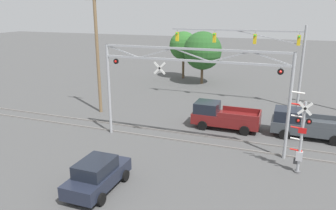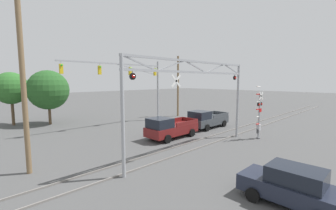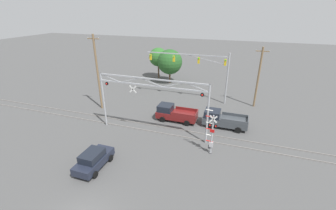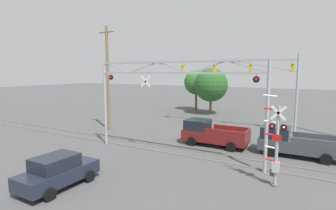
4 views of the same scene
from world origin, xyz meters
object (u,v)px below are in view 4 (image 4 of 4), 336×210
object	(u,v)px
pickup_truck_lead	(211,133)
background_tree_far_left_verge	(211,85)
traffic_signal_span	(259,76)
crossing_gantry	(172,88)
utility_pole_left	(108,78)
crossing_signal_mast	(276,148)
background_tree_beyond_span	(196,82)
pickup_truck_following	(294,143)
sedan_waiting	(58,171)

from	to	relation	value
pickup_truck_lead	background_tree_far_left_verge	size ratio (longest dim) A/B	0.80
traffic_signal_span	background_tree_far_left_verge	xyz separation A→B (m)	(-7.78, 7.04, -1.36)
crossing_gantry	utility_pole_left	bearing A→B (deg)	156.44
crossing_signal_mast	pickup_truck_lead	xyz separation A→B (m)	(-5.65, 5.83, -1.08)
crossing_signal_mast	traffic_signal_span	distance (m)	14.55
pickup_truck_lead	background_tree_beyond_span	size ratio (longest dim) A/B	0.83
utility_pole_left	pickup_truck_following	bearing A→B (deg)	0.17
pickup_truck_following	background_tree_beyond_span	xyz separation A→B (m)	(-15.04, 17.07, 3.43)
traffic_signal_span	utility_pole_left	world-z (taller)	utility_pole_left
pickup_truck_following	background_tree_far_left_verge	world-z (taller)	background_tree_far_left_verge
crossing_signal_mast	traffic_signal_span	world-z (taller)	traffic_signal_span
pickup_truck_following	background_tree_beyond_span	size ratio (longest dim) A/B	0.86
pickup_truck_lead	crossing_signal_mast	bearing A→B (deg)	-45.91
crossing_gantry	utility_pole_left	world-z (taller)	utility_pole_left
sedan_waiting	utility_pole_left	xyz separation A→B (m)	(-7.12, 11.75, 4.57)
crossing_gantry	background_tree_far_left_verge	size ratio (longest dim) A/B	1.96
traffic_signal_span	crossing_gantry	bearing A→B (deg)	-106.71
crossing_gantry	utility_pole_left	xyz separation A→B (m)	(-9.87, 4.30, 0.52)
crossing_gantry	sedan_waiting	size ratio (longest dim) A/B	3.09
crossing_signal_mast	background_tree_far_left_verge	bearing A→B (deg)	118.56
sedan_waiting	background_tree_beyond_span	distance (m)	29.48
traffic_signal_span	background_tree_far_left_verge	bearing A→B (deg)	137.89
background_tree_far_left_verge	traffic_signal_span	bearing A→B (deg)	-42.11
utility_pole_left	background_tree_far_left_verge	xyz separation A→B (m)	(5.67, 14.68, -1.25)
crossing_signal_mast	pickup_truck_lead	bearing A→B (deg)	134.09
crossing_gantry	background_tree_far_left_verge	bearing A→B (deg)	102.47
crossing_gantry	background_tree_far_left_verge	distance (m)	19.45
traffic_signal_span	pickup_truck_following	size ratio (longest dim) A/B	2.38
crossing_gantry	pickup_truck_lead	world-z (taller)	crossing_gantry
traffic_signal_span	sedan_waiting	size ratio (longest dim) A/B	3.10
pickup_truck_lead	background_tree_beyond_span	world-z (taller)	background_tree_beyond_span
crossing_signal_mast	traffic_signal_span	xyz separation A→B (m)	(-3.50, 13.68, 3.48)
traffic_signal_span	background_tree_beyond_span	bearing A→B (deg)	139.41
background_tree_beyond_span	background_tree_far_left_verge	bearing A→B (deg)	-36.71
sedan_waiting	background_tree_far_left_verge	world-z (taller)	background_tree_far_left_verge
traffic_signal_span	sedan_waiting	bearing A→B (deg)	-108.09
pickup_truck_lead	traffic_signal_span	bearing A→B (deg)	74.69
background_tree_beyond_span	background_tree_far_left_verge	world-z (taller)	background_tree_far_left_verge
traffic_signal_span	sedan_waiting	world-z (taller)	traffic_signal_span
crossing_gantry	crossing_signal_mast	bearing A→B (deg)	-13.82
crossing_gantry	pickup_truck_lead	bearing A→B (deg)	70.65
crossing_signal_mast	pickup_truck_following	xyz separation A→B (m)	(0.48, 6.10, -1.08)
pickup_truck_following	crossing_gantry	bearing A→B (deg)	-150.05
traffic_signal_span	background_tree_far_left_verge	size ratio (longest dim) A/B	1.97
crossing_signal_mast	sedan_waiting	xyz separation A→B (m)	(-9.83, -5.71, -1.20)
crossing_signal_mast	pickup_truck_lead	world-z (taller)	crossing_signal_mast
crossing_gantry	background_tree_beyond_span	bearing A→B (deg)	109.25
sedan_waiting	background_tree_far_left_verge	bearing A→B (deg)	93.14
crossing_signal_mast	pickup_truck_lead	distance (m)	8.19
pickup_truck_following	sedan_waiting	bearing A→B (deg)	-131.13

